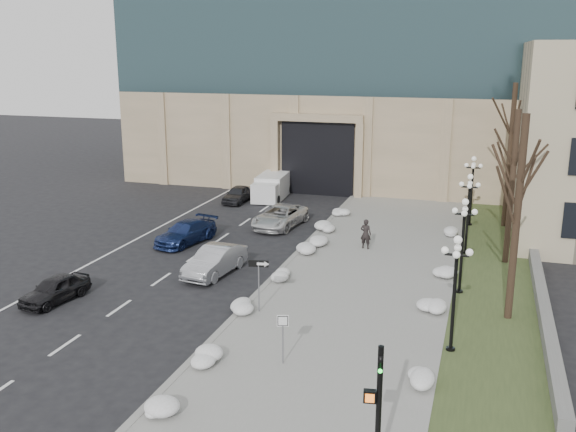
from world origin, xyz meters
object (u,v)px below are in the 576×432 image
at_px(car_d, 280,216).
at_px(lamppost_d, 472,182).
at_px(one_way_sign, 262,270).
at_px(keep_sign, 283,329).
at_px(traffic_signal, 377,414).
at_px(box_truck, 272,186).
at_px(pedestrian, 366,234).
at_px(lamppost_a, 455,278).
at_px(car_b, 215,261).
at_px(car_e, 238,194).
at_px(lamppost_b, 463,233).
at_px(lamppost_c, 469,203).
at_px(car_c, 186,233).
at_px(car_a, 55,289).

xyz_separation_m(car_d, lamppost_d, (12.11, 3.92, 2.35)).
bearing_deg(lamppost_d, one_way_sign, -114.56).
distance_m(keep_sign, traffic_signal, 6.96).
distance_m(box_truck, keep_sign, 28.53).
bearing_deg(one_way_sign, car_d, 94.35).
height_order(pedestrian, keep_sign, keep_sign).
distance_m(pedestrian, traffic_signal, 20.98).
bearing_deg(lamppost_a, keep_sign, -152.61).
distance_m(traffic_signal, lamppost_d, 27.99).
height_order(car_b, car_d, car_b).
height_order(car_b, one_way_sign, one_way_sign).
relative_size(one_way_sign, lamppost_d, 0.53).
bearing_deg(car_e, lamppost_d, -5.63).
height_order(lamppost_b, lamppost_c, same).
xyz_separation_m(car_b, pedestrian, (6.77, 6.53, 0.27)).
xyz_separation_m(car_c, car_e, (-1.04, 11.19, -0.04)).
height_order(box_truck, lamppost_b, lamppost_b).
xyz_separation_m(box_truck, traffic_signal, (13.95, -32.25, 1.06)).
height_order(car_d, traffic_signal, traffic_signal).
bearing_deg(car_a, pedestrian, 53.52).
relative_size(keep_sign, lamppost_c, 0.43).
distance_m(car_d, pedestrian, 7.32).
relative_size(car_a, traffic_signal, 0.91).
distance_m(car_c, car_e, 11.24).
bearing_deg(one_way_sign, car_a, 178.15).
relative_size(car_c, lamppost_a, 0.98).
distance_m(car_c, lamppost_b, 17.05).
bearing_deg(car_e, lamppost_a, -50.06).
bearing_deg(lamppost_d, car_e, 173.62).
xyz_separation_m(car_c, box_truck, (1.00, 13.55, 0.23)).
bearing_deg(lamppost_a, car_b, 155.85).
xyz_separation_m(car_c, lamppost_a, (16.45, -10.26, 2.40)).
height_order(car_b, keep_sign, keep_sign).
bearing_deg(car_d, keep_sign, -64.90).
relative_size(car_a, car_c, 0.78).
relative_size(car_a, one_way_sign, 1.44).
bearing_deg(lamppost_d, pedestrian, -127.50).
height_order(car_b, lamppost_b, lamppost_b).
height_order(one_way_sign, lamppost_b, lamppost_b).
distance_m(car_a, one_way_sign, 10.01).
distance_m(car_a, lamppost_b, 19.43).
distance_m(car_d, keep_sign, 19.66).
xyz_separation_m(box_truck, lamppost_d, (15.46, -4.32, 2.17)).
distance_m(car_d, one_way_sign, 14.79).
bearing_deg(lamppost_d, car_b, -131.80).
bearing_deg(pedestrian, traffic_signal, 108.15).
xyz_separation_m(car_d, lamppost_a, (12.11, -15.58, 2.35)).
distance_m(car_b, car_e, 16.66).
bearing_deg(one_way_sign, car_b, 123.79).
bearing_deg(lamppost_a, car_a, -179.46).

